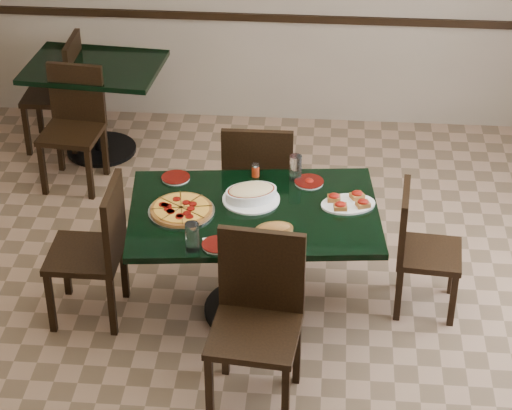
# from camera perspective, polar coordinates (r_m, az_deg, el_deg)

# --- Properties ---
(floor) EXTENTS (5.50, 5.50, 0.00)m
(floor) POSITION_cam_1_polar(r_m,az_deg,el_deg) (6.18, -0.01, -6.81)
(floor) COLOR #8C6B51
(floor) RESTS_ON ground
(room_shell) EXTENTS (5.50, 5.50, 5.50)m
(room_shell) POSITION_cam_1_polar(r_m,az_deg,el_deg) (7.08, 9.55, 9.21)
(room_shell) COLOR white
(room_shell) RESTS_ON floor
(main_table) EXTENTS (1.55, 1.09, 0.75)m
(main_table) POSITION_cam_1_polar(r_m,az_deg,el_deg) (5.94, -0.11, -1.77)
(main_table) COLOR black
(main_table) RESTS_ON floor
(back_table) EXTENTS (1.07, 0.82, 0.75)m
(back_table) POSITION_cam_1_polar(r_m,az_deg,el_deg) (7.83, -9.12, 6.42)
(back_table) COLOR black
(back_table) RESTS_ON floor
(chair_far) EXTENTS (0.46, 0.46, 0.97)m
(chair_far) POSITION_cam_1_polar(r_m,az_deg,el_deg) (6.53, 0.14, 1.45)
(chair_far) COLOR black
(chair_far) RESTS_ON floor
(chair_near) EXTENTS (0.51, 0.51, 1.01)m
(chair_near) POSITION_cam_1_polar(r_m,az_deg,el_deg) (5.37, 0.09, -6.07)
(chair_near) COLOR black
(chair_near) RESTS_ON floor
(chair_right) EXTENTS (0.42, 0.42, 0.83)m
(chair_right) POSITION_cam_1_polar(r_m,az_deg,el_deg) (6.14, 9.23, -2.22)
(chair_right) COLOR black
(chair_right) RESTS_ON floor
(chair_left) EXTENTS (0.44, 0.44, 0.93)m
(chair_left) POSITION_cam_1_polar(r_m,az_deg,el_deg) (6.02, -9.02, -2.26)
(chair_left) COLOR black
(chair_left) RESTS_ON floor
(back_chair_near) EXTENTS (0.46, 0.46, 0.90)m
(back_chair_near) POSITION_cam_1_polar(r_m,az_deg,el_deg) (7.49, -10.35, 4.83)
(back_chair_near) COLOR black
(back_chair_near) RESTS_ON floor
(back_chair_left) EXTENTS (0.43, 0.43, 0.92)m
(back_chair_left) POSITION_cam_1_polar(r_m,az_deg,el_deg) (7.98, -11.02, 6.65)
(back_chair_left) COLOR black
(back_chair_left) RESTS_ON floor
(pepperoni_pizza) EXTENTS (0.39, 0.39, 0.04)m
(pepperoni_pizza) POSITION_cam_1_polar(r_m,az_deg,el_deg) (5.83, -4.28, -0.26)
(pepperoni_pizza) COLOR silver
(pepperoni_pizza) RESTS_ON main_table
(lasagna_casserole) EXTENTS (0.36, 0.34, 0.09)m
(lasagna_casserole) POSITION_cam_1_polar(r_m,az_deg,el_deg) (5.91, -0.28, 0.66)
(lasagna_casserole) COLOR white
(lasagna_casserole) RESTS_ON main_table
(bread_basket) EXTENTS (0.25, 0.21, 0.09)m
(bread_basket) POSITION_cam_1_polar(r_m,az_deg,el_deg) (5.59, 1.04, -1.52)
(bread_basket) COLOR brown
(bread_basket) RESTS_ON main_table
(bruschetta_platter) EXTENTS (0.37, 0.30, 0.05)m
(bruschetta_platter) POSITION_cam_1_polar(r_m,az_deg,el_deg) (5.90, 5.30, 0.18)
(bruschetta_platter) COLOR white
(bruschetta_platter) RESTS_ON main_table
(side_plate_near) EXTENTS (0.18, 0.18, 0.02)m
(side_plate_near) POSITION_cam_1_polar(r_m,az_deg,el_deg) (5.54, -2.22, -2.29)
(side_plate_near) COLOR white
(side_plate_near) RESTS_ON main_table
(side_plate_far_r) EXTENTS (0.18, 0.18, 0.03)m
(side_plate_far_r) POSITION_cam_1_polar(r_m,az_deg,el_deg) (6.11, 3.05, 1.34)
(side_plate_far_r) COLOR white
(side_plate_far_r) RESTS_ON main_table
(side_plate_far_l) EXTENTS (0.18, 0.18, 0.02)m
(side_plate_far_l) POSITION_cam_1_polar(r_m,az_deg,el_deg) (6.16, -4.61, 1.56)
(side_plate_far_l) COLOR white
(side_plate_far_l) RESTS_ON main_table
(napkin_setting) EXTENTS (0.19, 0.19, 0.01)m
(napkin_setting) POSITION_cam_1_polar(r_m,az_deg,el_deg) (5.55, -2.17, -2.24)
(napkin_setting) COLOR white
(napkin_setting) RESTS_ON main_table
(water_glass_a) EXTENTS (0.08, 0.08, 0.16)m
(water_glass_a) POSITION_cam_1_polar(r_m,az_deg,el_deg) (6.11, 2.27, 2.15)
(water_glass_a) COLOR white
(water_glass_a) RESTS_ON main_table
(water_glass_b) EXTENTS (0.08, 0.08, 0.17)m
(water_glass_b) POSITION_cam_1_polar(r_m,az_deg,el_deg) (5.48, -3.66, -1.82)
(water_glass_b) COLOR white
(water_glass_b) RESTS_ON main_table
(pepper_shaker) EXTENTS (0.05, 0.05, 0.08)m
(pepper_shaker) POSITION_cam_1_polar(r_m,az_deg,el_deg) (6.15, -0.03, 2.01)
(pepper_shaker) COLOR red
(pepper_shaker) RESTS_ON main_table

